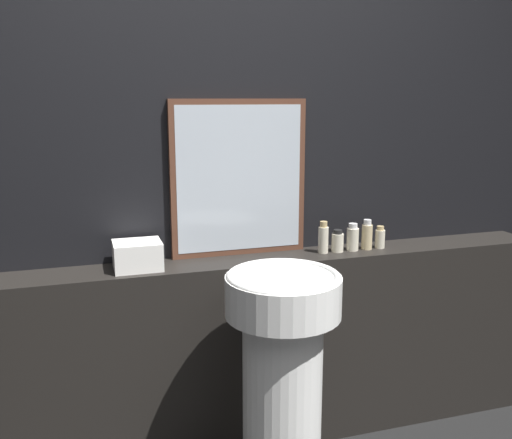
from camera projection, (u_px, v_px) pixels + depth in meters
wall_back at (230, 172)px, 2.54m from camera, size 8.00×0.06×2.50m
vanity_counter at (240, 354)px, 2.57m from camera, size 2.96×0.23×0.88m
pedestal_sink at (282, 378)px, 2.14m from camera, size 0.43×0.43×0.96m
mirror at (239, 178)px, 2.50m from camera, size 0.61×0.03×0.69m
towel_stack at (138, 255)px, 2.34m from camera, size 0.19×0.16×0.11m
shampoo_bottle at (323, 238)px, 2.58m from camera, size 0.05×0.05×0.15m
conditioner_bottle at (338, 242)px, 2.60m from camera, size 0.06×0.06×0.10m
lotion_bottle at (353, 238)px, 2.62m from camera, size 0.06×0.06×0.13m
body_wash_bottle at (367, 236)px, 2.64m from camera, size 0.05×0.05×0.14m
hand_soap_bottle at (380, 238)px, 2.67m from camera, size 0.05×0.05×0.10m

